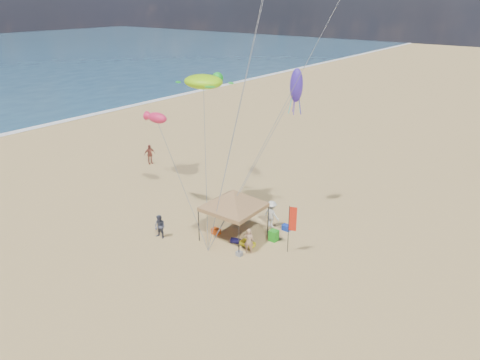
{
  "coord_description": "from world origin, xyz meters",
  "views": [
    {
      "loc": [
        15.42,
        -16.76,
        14.29
      ],
      "look_at": [
        0.0,
        3.0,
        4.0
      ],
      "focal_mm": 33.47,
      "sensor_mm": 36.0,
      "label": 1
    }
  ],
  "objects_px": {
    "canopy_tent": "(234,192)",
    "chair_yellow": "(225,211)",
    "person_near_b": "(160,227)",
    "person_near_c": "(272,214)",
    "cooler_blue": "(286,228)",
    "feather_flag": "(292,222)",
    "cooler_red": "(216,231)",
    "chair_green": "(274,235)",
    "beach_cart": "(247,244)",
    "person_far_a": "(150,154)",
    "person_near_a": "(249,241)"
  },
  "relations": [
    {
      "from": "cooler_blue",
      "to": "person_near_c",
      "type": "bearing_deg",
      "value": -168.9
    },
    {
      "from": "chair_green",
      "to": "feather_flag",
      "type": "bearing_deg",
      "value": -18.99
    },
    {
      "from": "canopy_tent",
      "to": "chair_yellow",
      "type": "height_order",
      "value": "canopy_tent"
    },
    {
      "from": "feather_flag",
      "to": "cooler_blue",
      "type": "relative_size",
      "value": 5.7
    },
    {
      "from": "chair_yellow",
      "to": "person_far_a",
      "type": "relative_size",
      "value": 0.38
    },
    {
      "from": "person_near_b",
      "to": "person_near_c",
      "type": "distance_m",
      "value": 7.33
    },
    {
      "from": "person_near_a",
      "to": "person_far_a",
      "type": "bearing_deg",
      "value": -46.71
    },
    {
      "from": "cooler_red",
      "to": "person_near_c",
      "type": "relative_size",
      "value": 0.29
    },
    {
      "from": "feather_flag",
      "to": "person_near_b",
      "type": "distance_m",
      "value": 8.39
    },
    {
      "from": "chair_green",
      "to": "person_near_b",
      "type": "height_order",
      "value": "person_near_b"
    },
    {
      "from": "cooler_red",
      "to": "person_far_a",
      "type": "distance_m",
      "value": 14.89
    },
    {
      "from": "cooler_red",
      "to": "person_far_a",
      "type": "height_order",
      "value": "person_far_a"
    },
    {
      "from": "cooler_red",
      "to": "person_near_a",
      "type": "relative_size",
      "value": 0.33
    },
    {
      "from": "cooler_blue",
      "to": "chair_yellow",
      "type": "bearing_deg",
      "value": -169.75
    },
    {
      "from": "canopy_tent",
      "to": "person_far_a",
      "type": "distance_m",
      "value": 16.07
    },
    {
      "from": "feather_flag",
      "to": "cooler_red",
      "type": "xyz_separation_m",
      "value": [
        -5.0,
        -1.06,
        -1.87
      ]
    },
    {
      "from": "canopy_tent",
      "to": "cooler_red",
      "type": "xyz_separation_m",
      "value": [
        -1.25,
        -0.3,
        -3.05
      ]
    },
    {
      "from": "beach_cart",
      "to": "person_far_a",
      "type": "xyz_separation_m",
      "value": [
        -16.03,
        6.31,
        0.72
      ]
    },
    {
      "from": "chair_green",
      "to": "beach_cart",
      "type": "bearing_deg",
      "value": -117.94
    },
    {
      "from": "feather_flag",
      "to": "cooler_red",
      "type": "relative_size",
      "value": 5.7
    },
    {
      "from": "person_far_a",
      "to": "chair_green",
      "type": "bearing_deg",
      "value": -87.94
    },
    {
      "from": "canopy_tent",
      "to": "cooler_blue",
      "type": "distance_m",
      "value": 4.73
    },
    {
      "from": "feather_flag",
      "to": "beach_cart",
      "type": "relative_size",
      "value": 3.42
    },
    {
      "from": "canopy_tent",
      "to": "person_near_b",
      "type": "height_order",
      "value": "canopy_tent"
    },
    {
      "from": "person_near_b",
      "to": "person_far_a",
      "type": "xyz_separation_m",
      "value": [
        -11.01,
        8.87,
        0.12
      ]
    },
    {
      "from": "canopy_tent",
      "to": "cooler_blue",
      "type": "relative_size",
      "value": 11.69
    },
    {
      "from": "cooler_blue",
      "to": "beach_cart",
      "type": "relative_size",
      "value": 0.6
    },
    {
      "from": "beach_cart",
      "to": "chair_yellow",
      "type": "bearing_deg",
      "value": 147.43
    },
    {
      "from": "chair_green",
      "to": "person_near_b",
      "type": "relative_size",
      "value": 0.44
    },
    {
      "from": "person_far_a",
      "to": "feather_flag",
      "type": "bearing_deg",
      "value": -88.24
    },
    {
      "from": "canopy_tent",
      "to": "feather_flag",
      "type": "relative_size",
      "value": 2.05
    },
    {
      "from": "beach_cart",
      "to": "person_near_b",
      "type": "xyz_separation_m",
      "value": [
        -5.02,
        -2.56,
        0.59
      ]
    },
    {
      "from": "cooler_red",
      "to": "person_near_c",
      "type": "xyz_separation_m",
      "value": [
        2.27,
        3.03,
        0.75
      ]
    },
    {
      "from": "feather_flag",
      "to": "person_near_c",
      "type": "height_order",
      "value": "feather_flag"
    },
    {
      "from": "cooler_red",
      "to": "person_near_b",
      "type": "xyz_separation_m",
      "value": [
        -2.46,
        -2.57,
        0.6
      ]
    },
    {
      "from": "chair_green",
      "to": "person_near_c",
      "type": "bearing_deg",
      "value": 128.89
    },
    {
      "from": "person_near_a",
      "to": "feather_flag",
      "type": "bearing_deg",
      "value": -164.65
    },
    {
      "from": "chair_yellow",
      "to": "person_far_a",
      "type": "distance_m",
      "value": 12.86
    },
    {
      "from": "canopy_tent",
      "to": "person_near_a",
      "type": "relative_size",
      "value": 3.86
    },
    {
      "from": "cooler_red",
      "to": "beach_cart",
      "type": "bearing_deg",
      "value": -0.08
    },
    {
      "from": "feather_flag",
      "to": "person_near_a",
      "type": "relative_size",
      "value": 1.88
    },
    {
      "from": "canopy_tent",
      "to": "feather_flag",
      "type": "distance_m",
      "value": 4.0
    },
    {
      "from": "chair_yellow",
      "to": "person_near_c",
      "type": "distance_m",
      "value": 3.6
    },
    {
      "from": "chair_yellow",
      "to": "beach_cart",
      "type": "relative_size",
      "value": 0.78
    },
    {
      "from": "canopy_tent",
      "to": "person_far_a",
      "type": "bearing_deg",
      "value": 157.8
    },
    {
      "from": "feather_flag",
      "to": "person_near_b",
      "type": "bearing_deg",
      "value": -154.05
    },
    {
      "from": "cooler_blue",
      "to": "canopy_tent",
      "type": "bearing_deg",
      "value": -125.36
    },
    {
      "from": "canopy_tent",
      "to": "person_near_a",
      "type": "distance_m",
      "value": 3.14
    },
    {
      "from": "canopy_tent",
      "to": "chair_green",
      "type": "relative_size",
      "value": 9.02
    },
    {
      "from": "cooler_red",
      "to": "cooler_blue",
      "type": "distance_m",
      "value": 4.66
    }
  ]
}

